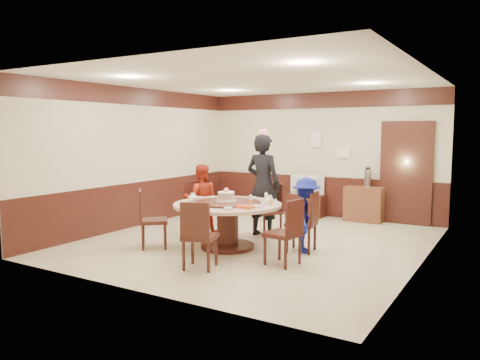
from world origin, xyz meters
The scene contains 32 objects.
room centered at (0.01, 0.01, 1.08)m, with size 6.00×6.04×2.84m.
banquet_table centered at (-0.19, -0.65, 0.53)m, with size 1.78×1.78×0.78m.
chair_0 centered at (0.97, -0.23, 0.30)m, with size 0.50×0.49×0.97m.
chair_1 centered at (-0.04, 0.52, 0.30)m, with size 0.60×0.60×0.97m.
chair_2 centered at (-1.36, 0.05, 0.30)m, with size 0.62×0.62×0.97m.
chair_3 centered at (-1.27, -1.28, 0.30)m, with size 0.62×0.62×0.97m.
chair_4 centered at (0.10, -1.84, 0.30)m, with size 0.55×0.55×0.97m.
chair_5 centered at (1.04, -1.07, 0.30)m, with size 0.52×0.51×0.97m.
person_standing centered at (-0.12, 0.47, 0.94)m, with size 0.69×0.45×1.88m, color black.
person_red centered at (-1.20, 0.00, 0.66)m, with size 0.64×0.50×1.32m, color #A22515.
person_blue centered at (1.03, -0.24, 0.60)m, with size 0.78×0.45×1.21m, color navy.
birthday_cake centered at (-0.24, -0.61, 0.86)m, with size 0.34×0.34×0.22m.
teapot_left centered at (-0.80, -0.79, 0.81)m, with size 0.17×0.15×0.13m, color white.
teapot_right centered at (0.46, -0.40, 0.81)m, with size 0.17×0.15×0.13m, color white.
bowl_0 centered at (-0.72, -0.32, 0.77)m, with size 0.14×0.14×0.03m, color white.
bowl_1 centered at (0.17, -1.19, 0.77)m, with size 0.13×0.13×0.04m, color white.
bowl_2 centered at (-0.56, -1.14, 0.77)m, with size 0.16×0.16×0.04m, color white.
bowl_3 centered at (0.44, -0.79, 0.77)m, with size 0.14×0.14×0.04m, color white.
bowl_4 centered at (-0.89, -0.53, 0.77)m, with size 0.16×0.16×0.04m, color white.
bowl_5 centered at (-0.05, -0.06, 0.77)m, with size 0.14×0.14×0.05m, color white.
saucer_near centered at (-0.44, -1.30, 0.76)m, with size 0.18×0.18×0.01m, color white.
saucer_far centered at (0.26, -0.15, 0.76)m, with size 0.18×0.18×0.01m, color white.
shrimp_platter centered at (0.37, -1.03, 0.78)m, with size 0.30×0.20×0.06m.
bottle_0 centered at (0.26, -0.68, 0.83)m, with size 0.06×0.06×0.16m, color white.
bottle_1 centered at (0.56, -0.56, 0.83)m, with size 0.06×0.06×0.16m, color white.
bottle_2 centered at (0.35, -0.30, 0.83)m, with size 0.06×0.06×0.16m, color white.
tv_stand centered at (-0.23, 2.75, 0.25)m, with size 0.85×0.45×0.50m, color #3A1712.
television centered at (-0.23, 2.75, 0.72)m, with size 0.78×0.10×0.45m, color #949496.
side_cabinet centered at (1.09, 2.78, 0.38)m, with size 0.80×0.40×0.75m, color brown.
thermos centered at (1.16, 2.78, 0.94)m, with size 0.15×0.15×0.38m, color silver.
notice_left centered at (-0.10, 2.96, 1.75)m, with size 0.25×0.00×0.35m, color white.
notice_right centered at (0.55, 2.96, 1.45)m, with size 0.30×0.00×0.22m, color white.
Camera 1 is at (3.91, -7.08, 1.94)m, focal length 35.00 mm.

